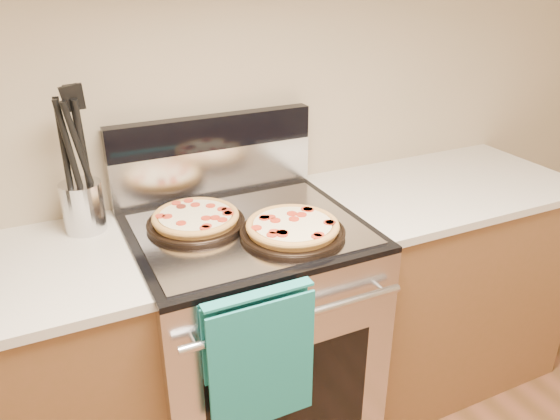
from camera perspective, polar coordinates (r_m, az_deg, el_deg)
name	(u,v)px	position (r m, az deg, el deg)	size (l,w,h in m)	color
wall_back	(205,77)	(1.99, -7.80, 13.61)	(4.00, 4.00, 0.00)	tan
range_body	(250,340)	(2.07, -3.18, -13.44)	(0.76, 0.68, 0.90)	#B7B7BC
oven_window	(290,401)	(1.84, 1.09, -19.30)	(0.56, 0.01, 0.40)	black
cooktop	(247,229)	(1.82, -3.52, -1.99)	(0.76, 0.68, 0.02)	black
backsplash_lower	(214,171)	(2.05, -6.90, 4.06)	(0.76, 0.06, 0.18)	silver
backsplash_upper	(212,132)	(2.00, -7.12, 8.08)	(0.76, 0.06, 0.12)	black
oven_handle	(298,317)	(1.59, 1.85, -11.09)	(0.03, 0.03, 0.70)	silver
dish_towel	(260,357)	(1.61, -2.14, -15.07)	(0.32, 0.05, 0.42)	#18757B
foil_sheet	(250,229)	(1.79, -3.16, -2.01)	(0.70, 0.55, 0.01)	gray
cabinet_right	(433,283)	(2.50, 15.69, -7.34)	(1.00, 0.62, 0.88)	brown
countertop_right	(446,187)	(2.29, 16.98, 2.35)	(1.02, 0.64, 0.03)	beige
pepperoni_pizza_back	(196,219)	(1.82, -8.80, -0.95)	(0.32, 0.32, 0.04)	#C37C3B
pepperoni_pizza_front	(293,228)	(1.74, 1.32, -1.93)	(0.33, 0.33, 0.04)	#C37C3B
utensil_crock	(83,207)	(1.89, -19.86, 0.33)	(0.13, 0.13, 0.17)	silver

